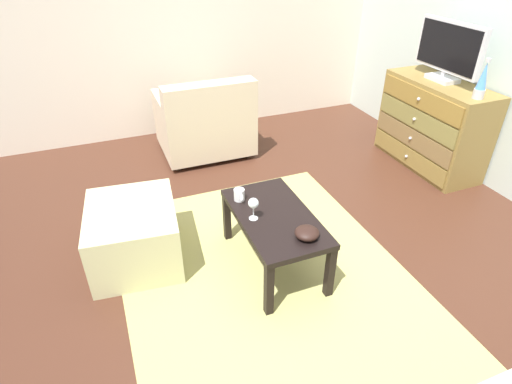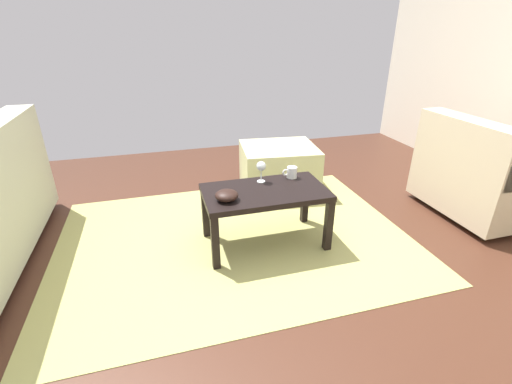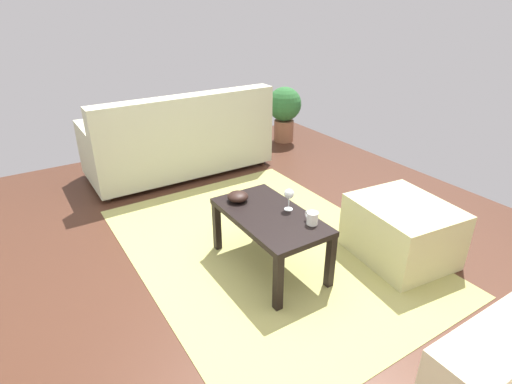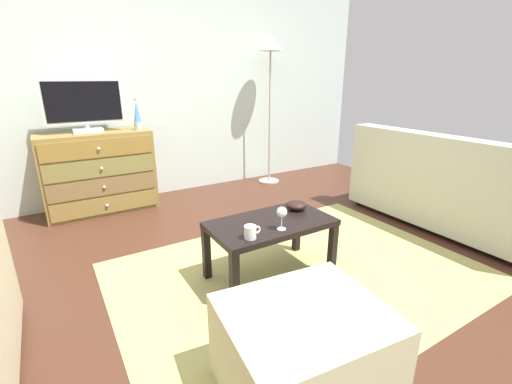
# 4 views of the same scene
# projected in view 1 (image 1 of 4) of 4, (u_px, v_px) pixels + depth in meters

# --- Properties ---
(ground_plane) EXTENTS (5.78, 5.01, 0.05)m
(ground_plane) POSITION_uv_depth(u_px,v_px,m) (285.00, 263.00, 3.06)
(ground_plane) COLOR #44261A
(wall_plain_left) EXTENTS (0.12, 5.01, 2.68)m
(wall_plain_left) POSITION_uv_depth(u_px,v_px,m) (184.00, 8.00, 4.41)
(wall_plain_left) COLOR beige
(wall_plain_left) RESTS_ON ground_plane
(area_rug) EXTENTS (2.60, 1.90, 0.01)m
(area_rug) POSITION_uv_depth(u_px,v_px,m) (271.00, 286.00, 2.83)
(area_rug) COLOR tan
(area_rug) RESTS_ON ground_plane
(dresser) EXTENTS (1.09, 0.49, 0.85)m
(dresser) POSITION_uv_depth(u_px,v_px,m) (432.00, 125.00, 4.08)
(dresser) COLOR olive
(dresser) RESTS_ON ground_plane
(tv) EXTENTS (0.74, 0.18, 0.52)m
(tv) POSITION_uv_depth(u_px,v_px,m) (449.00, 50.00, 3.74)
(tv) COLOR silver
(tv) RESTS_ON dresser
(lava_lamp) EXTENTS (0.09, 0.09, 0.33)m
(lava_lamp) POSITION_uv_depth(u_px,v_px,m) (482.00, 81.00, 3.41)
(lava_lamp) COLOR #B7B7BC
(lava_lamp) RESTS_ON dresser
(coffee_table) EXTENTS (0.87, 0.48, 0.43)m
(coffee_table) POSITION_uv_depth(u_px,v_px,m) (275.00, 222.00, 2.82)
(coffee_table) COLOR black
(coffee_table) RESTS_ON ground_plane
(wine_glass) EXTENTS (0.07, 0.07, 0.16)m
(wine_glass) POSITION_uv_depth(u_px,v_px,m) (253.00, 204.00, 2.69)
(wine_glass) COLOR silver
(wine_glass) RESTS_ON coffee_table
(mug) EXTENTS (0.11, 0.08, 0.08)m
(mug) POSITION_uv_depth(u_px,v_px,m) (239.00, 195.00, 2.92)
(mug) COLOR silver
(mug) RESTS_ON coffee_table
(bowl_decorative) EXTENTS (0.15, 0.15, 0.07)m
(bowl_decorative) POSITION_uv_depth(u_px,v_px,m) (307.00, 233.00, 2.57)
(bowl_decorative) COLOR black
(bowl_decorative) RESTS_ON coffee_table
(armchair) EXTENTS (0.80, 0.91, 0.83)m
(armchair) POSITION_uv_depth(u_px,v_px,m) (205.00, 123.00, 4.33)
(armchair) COLOR #332319
(armchair) RESTS_ON ground_plane
(ottoman) EXTENTS (0.76, 0.67, 0.44)m
(ottoman) POSITION_uv_depth(u_px,v_px,m) (134.00, 235.00, 2.95)
(ottoman) COLOR #BCBA88
(ottoman) RESTS_ON ground_plane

